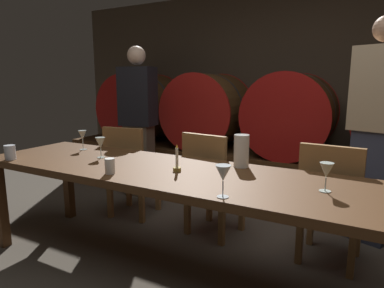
% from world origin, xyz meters
% --- Properties ---
extents(back_wall, '(6.86, 0.24, 2.44)m').
position_xyz_m(back_wall, '(0.00, 2.87, 1.22)').
color(back_wall, '#473A2D').
rests_on(back_wall, ground).
extents(barrel_shelf, '(6.17, 0.90, 0.45)m').
position_xyz_m(barrel_shelf, '(0.00, 2.32, 0.22)').
color(barrel_shelf, '#4C2D16').
rests_on(barrel_shelf, ground).
extents(wine_barrel_far_left, '(0.95, 0.87, 0.95)m').
position_xyz_m(wine_barrel_far_left, '(-2.12, 2.32, 0.92)').
color(wine_barrel_far_left, '#513319').
rests_on(wine_barrel_far_left, barrel_shelf).
extents(wine_barrel_left, '(0.95, 0.87, 0.95)m').
position_xyz_m(wine_barrel_left, '(-1.07, 2.32, 0.92)').
color(wine_barrel_left, brown).
rests_on(wine_barrel_left, barrel_shelf).
extents(wine_barrel_center, '(0.95, 0.87, 0.95)m').
position_xyz_m(wine_barrel_center, '(-0.02, 2.32, 0.92)').
color(wine_barrel_center, '#513319').
rests_on(wine_barrel_center, barrel_shelf).
extents(dining_table, '(2.97, 0.78, 0.72)m').
position_xyz_m(dining_table, '(-0.29, 0.23, 0.66)').
color(dining_table, '#4C2D16').
rests_on(dining_table, ground).
extents(chair_left, '(0.45, 0.45, 0.88)m').
position_xyz_m(chair_left, '(-1.18, 0.85, 0.49)').
color(chair_left, olive).
rests_on(chair_left, ground).
extents(chair_center, '(0.45, 0.45, 0.88)m').
position_xyz_m(chair_center, '(-0.34, 0.85, 0.49)').
color(chair_center, olive).
rests_on(chair_center, ground).
extents(chair_right, '(0.43, 0.43, 0.88)m').
position_xyz_m(chair_right, '(0.59, 0.83, 0.49)').
color(chair_right, olive).
rests_on(chair_right, ground).
extents(guest_left, '(0.41, 0.29, 1.66)m').
position_xyz_m(guest_left, '(-1.50, 1.41, 0.85)').
color(guest_left, brown).
rests_on(guest_left, ground).
extents(guest_right, '(0.44, 0.35, 1.77)m').
position_xyz_m(guest_right, '(0.83, 1.39, 0.91)').
color(guest_right, '#33384C').
rests_on(guest_right, ground).
extents(candle_center, '(0.05, 0.05, 0.18)m').
position_xyz_m(candle_center, '(-0.28, 0.21, 0.77)').
color(candle_center, olive).
rests_on(candle_center, dining_table).
extents(pitcher, '(0.10, 0.10, 0.22)m').
position_xyz_m(pitcher, '(0.04, 0.52, 0.83)').
color(pitcher, white).
rests_on(pitcher, dining_table).
extents(wine_glass_far_left, '(0.07, 0.07, 0.16)m').
position_xyz_m(wine_glass_far_left, '(-1.32, 0.42, 0.84)').
color(wine_glass_far_left, silver).
rests_on(wine_glass_far_left, dining_table).
extents(wine_glass_left, '(0.07, 0.07, 0.16)m').
position_xyz_m(wine_glass_left, '(-0.98, 0.27, 0.83)').
color(wine_glass_left, silver).
rests_on(wine_glass_left, dining_table).
extents(wine_glass_center, '(0.08, 0.08, 0.16)m').
position_xyz_m(wine_glass_center, '(0.17, -0.10, 0.84)').
color(wine_glass_center, white).
rests_on(wine_glass_center, dining_table).
extents(wine_glass_right, '(0.07, 0.07, 0.15)m').
position_xyz_m(wine_glass_right, '(0.61, 0.24, 0.83)').
color(wine_glass_right, silver).
rests_on(wine_glass_right, dining_table).
extents(cup_left, '(0.08, 0.08, 0.11)m').
position_xyz_m(cup_left, '(-1.52, -0.09, 0.77)').
color(cup_left, silver).
rests_on(cup_left, dining_table).
extents(cup_right, '(0.06, 0.06, 0.10)m').
position_xyz_m(cup_right, '(-0.62, -0.03, 0.77)').
color(cup_right, white).
rests_on(cup_right, dining_table).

